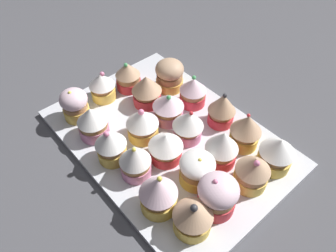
{
  "coord_description": "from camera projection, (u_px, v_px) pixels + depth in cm",
  "views": [
    {
      "loc": [
        31.72,
        -27.55,
        50.04
      ],
      "look_at": [
        0.0,
        0.0,
        4.2
      ],
      "focal_mm": 34.82,
      "sensor_mm": 36.0,
      "label": 1
    }
  ],
  "objects": [
    {
      "name": "cupcake_17",
      "position": [
        170.0,
        75.0,
        0.72
      ],
      "size": [
        6.28,
        6.28,
        7.16
      ],
      "color": "#EFC651",
      "rests_on": "baking_tray"
    },
    {
      "name": "cupcake_6",
      "position": [
        102.0,
        86.0,
        0.7
      ],
      "size": [
        5.64,
        5.64,
        6.68
      ],
      "color": "#EFC651",
      "rests_on": "baking_tray"
    },
    {
      "name": "cupcake_21",
      "position": [
        276.0,
        153.0,
        0.57
      ],
      "size": [
        6.35,
        6.35,
        7.2
      ],
      "color": "#EFC651",
      "rests_on": "baking_tray"
    },
    {
      "name": "cupcake_1",
      "position": [
        93.0,
        122.0,
        0.62
      ],
      "size": [
        5.9,
        5.9,
        7.03
      ],
      "color": "pink",
      "rests_on": "baking_tray"
    },
    {
      "name": "cupcake_8",
      "position": [
        166.0,
        146.0,
        0.59
      ],
      "size": [
        6.4,
        6.4,
        6.14
      ],
      "color": "#D1333D",
      "rests_on": "baking_tray"
    },
    {
      "name": "cupcake_20",
      "position": [
        246.0,
        130.0,
        0.6
      ],
      "size": [
        5.89,
        5.89,
        7.84
      ],
      "color": "#EFC651",
      "rests_on": "baking_tray"
    },
    {
      "name": "cupcake_14",
      "position": [
        188.0,
        125.0,
        0.62
      ],
      "size": [
        6.01,
        6.01,
        6.98
      ],
      "color": "pink",
      "rests_on": "baking_tray"
    },
    {
      "name": "cupcake_4",
      "position": [
        158.0,
        193.0,
        0.51
      ],
      "size": [
        6.25,
        6.25,
        8.01
      ],
      "color": "#EFC651",
      "rests_on": "baking_tray"
    },
    {
      "name": "cupcake_11",
      "position": [
        128.0,
        76.0,
        0.72
      ],
      "size": [
        5.52,
        5.52,
        7.05
      ],
      "color": "#D1333D",
      "rests_on": "baking_tray"
    },
    {
      "name": "cupcake_15",
      "position": [
        222.0,
        147.0,
        0.57
      ],
      "size": [
        5.99,
        5.99,
        7.74
      ],
      "color": "#D1333D",
      "rests_on": "baking_tray"
    },
    {
      "name": "baking_tray",
      "position": [
        168.0,
        138.0,
        0.65
      ],
      "size": [
        46.53,
        32.7,
        1.2
      ],
      "color": "silver",
      "rests_on": "ground_plane"
    },
    {
      "name": "cupcake_16",
      "position": [
        252.0,
        171.0,
        0.54
      ],
      "size": [
        5.95,
        5.95,
        7.38
      ],
      "color": "#EFC651",
      "rests_on": "baking_tray"
    },
    {
      "name": "cupcake_10",
      "position": [
        218.0,
        195.0,
        0.51
      ],
      "size": [
        6.58,
        6.58,
        7.66
      ],
      "color": "#D1333D",
      "rests_on": "baking_tray"
    },
    {
      "name": "cupcake_18",
      "position": [
        193.0,
        91.0,
        0.68
      ],
      "size": [
        5.7,
        5.7,
        6.83
      ],
      "color": "#D1333D",
      "rests_on": "baking_tray"
    },
    {
      "name": "cupcake_3",
      "position": [
        135.0,
        160.0,
        0.56
      ],
      "size": [
        5.58,
        5.58,
        7.79
      ],
      "color": "pink",
      "rests_on": "baking_tray"
    },
    {
      "name": "cupcake_12",
      "position": [
        147.0,
        90.0,
        0.68
      ],
      "size": [
        6.35,
        6.35,
        7.15
      ],
      "color": "#D1333D",
      "rests_on": "baking_tray"
    },
    {
      "name": "cupcake_2",
      "position": [
        111.0,
        145.0,
        0.58
      ],
      "size": [
        5.72,
        5.72,
        7.74
      ],
      "color": "#EFC651",
      "rests_on": "baking_tray"
    },
    {
      "name": "ground_plane",
      "position": [
        168.0,
        145.0,
        0.66
      ],
      "size": [
        180.0,
        180.0,
        3.0
      ],
      "primitive_type": "cube",
      "color": "#4C4C51"
    },
    {
      "name": "cupcake_7",
      "position": [
        142.0,
        123.0,
        0.62
      ],
      "size": [
        6.32,
        6.32,
        7.25
      ],
      "color": "#EFC651",
      "rests_on": "baking_tray"
    },
    {
      "name": "cupcake_9",
      "position": [
        197.0,
        169.0,
        0.55
      ],
      "size": [
        6.18,
        6.18,
        6.35
      ],
      "color": "#EFC651",
      "rests_on": "baking_tray"
    },
    {
      "name": "cupcake_13",
      "position": [
        168.0,
        107.0,
        0.65
      ],
      "size": [
        6.35,
        6.35,
        6.95
      ],
      "color": "pink",
      "rests_on": "baking_tray"
    },
    {
      "name": "cupcake_0",
      "position": [
        75.0,
        104.0,
        0.66
      ],
      "size": [
        5.6,
        5.6,
        7.15
      ],
      "color": "#EFC651",
      "rests_on": "baking_tray"
    },
    {
      "name": "cupcake_5",
      "position": [
        193.0,
        216.0,
        0.49
      ],
      "size": [
        6.31,
        6.31,
        7.21
      ],
      "color": "#EFC651",
      "rests_on": "baking_tray"
    },
    {
      "name": "cupcake_19",
      "position": [
        222.0,
        109.0,
        0.64
      ],
      "size": [
        5.58,
        5.58,
        7.67
      ],
      "color": "#D1333D",
      "rests_on": "baking_tray"
    }
  ]
}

